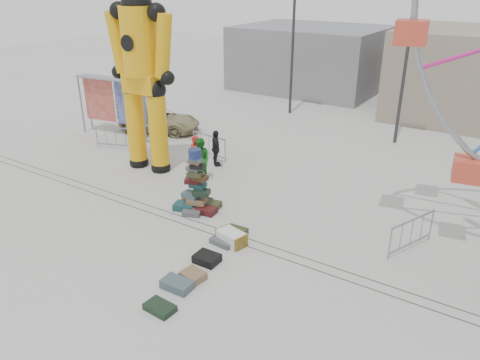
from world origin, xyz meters
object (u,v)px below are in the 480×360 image
Objects in this scene: lamp_post_right at (409,52)px; crash_test_dummy at (142,69)px; parked_suv at (160,120)px; pedestrian_green at (201,160)px; lamp_post_left at (294,37)px; barricade_dummy_c at (209,146)px; banner_scaffold at (114,93)px; barricade_wheel_front at (411,234)px; pedestrian_black at (216,148)px; steamer_trunk at (231,238)px; suitcase_tower at (197,193)px; pedestrian_red at (195,157)px; barricade_dummy_a at (116,138)px; barricade_dummy_b at (149,135)px.

lamp_post_right is 0.98× the size of crash_test_dummy.
lamp_post_right is at bearing -83.18° from parked_suv.
lamp_post_left is at bearing 109.60° from pedestrian_green.
banner_scaffold is at bearing -172.30° from barricade_dummy_c.
crash_test_dummy is at bearing -111.69° from barricade_dummy_c.
pedestrian_black is (-9.04, 2.35, 0.26)m from barricade_wheel_front.
lamp_post_right reaches higher than crash_test_dummy.
pedestrian_green is at bearing -25.70° from banner_scaffold.
suitcase_tower is at bearing 164.48° from steamer_trunk.
crash_test_dummy is 1.93× the size of banner_scaffold.
barricade_wheel_front is 1.11× the size of pedestrian_red.
pedestrian_green is 1.66m from pedestrian_black.
parked_suv is (-9.70, 7.50, 0.38)m from steamer_trunk.
crash_test_dummy is 8.38m from steamer_trunk.
crash_test_dummy reaches higher than pedestrian_black.
parked_suv is at bearing -121.35° from lamp_post_left.
barricade_dummy_a is 1.60m from barricade_dummy_b.
crash_test_dummy is at bearing -164.15° from pedestrian_green.
steamer_trunk is at bearing -69.60° from lamp_post_left.
suitcase_tower is 2.91m from pedestrian_red.
pedestrian_green is at bearing -35.17° from barricade_dummy_b.
banner_scaffold reaches higher than barricade_dummy_a.
crash_test_dummy reaches higher than banner_scaffold.
suitcase_tower is 1.16× the size of barricade_dummy_c.
lamp_post_right is 14.50m from barricade_dummy_a.
pedestrian_green reaches higher than barricade_wheel_front.
pedestrian_red is 1.11× the size of pedestrian_black.
suitcase_tower reaches higher than parked_suv.
lamp_post_left is 16.09m from steamer_trunk.
pedestrian_green is (1.56, -11.06, -3.59)m from lamp_post_left.
barricade_dummy_b is at bearing -108.91° from lamp_post_left.
lamp_post_right reaches higher than barricade_dummy_c.
crash_test_dummy reaches higher than barricade_dummy_c.
lamp_post_right reaches higher than parked_suv.
barricade_wheel_front is at bearing 42.95° from steamer_trunk.
lamp_post_right is 1.00× the size of lamp_post_left.
lamp_post_left is 4.00× the size of barricade_dummy_c.
lamp_post_left reaches higher than banner_scaffold.
barricade_dummy_c is at bearing -127.86° from parked_suv.
lamp_post_right is 14.56m from banner_scaffold.
pedestrian_red is 6.78m from parked_suv.
pedestrian_red is (1.22, -10.98, -3.58)m from lamp_post_left.
barricade_dummy_c is (-2.77, 4.49, -0.10)m from suitcase_tower.
crash_test_dummy is 6.45m from parked_suv.
barricade_dummy_b is (-6.16, 4.11, -0.10)m from suitcase_tower.
steamer_trunk is 10.55m from barricade_dummy_a.
pedestrian_green reaches higher than barricade_dummy_c.
crash_test_dummy is 8.80× the size of steamer_trunk.
pedestrian_black is at bearing -12.39° from barricade_dummy_a.
pedestrian_black is at bearing -131.13° from parked_suv.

